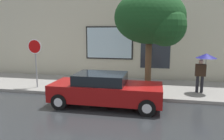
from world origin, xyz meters
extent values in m
plane|color=#282B2D|center=(0.00, 0.00, 0.00)|extent=(60.00, 60.00, 0.00)
cube|color=gray|center=(0.00, 3.00, 0.07)|extent=(20.00, 4.00, 0.15)
cube|color=beige|center=(0.00, 5.50, 3.50)|extent=(20.00, 0.40, 7.00)
cube|color=black|center=(-1.25, 5.27, 2.35)|extent=(3.07, 0.06, 2.09)
cube|color=silver|center=(-1.25, 5.24, 2.35)|extent=(2.91, 0.03, 1.93)
cube|color=#262B33|center=(1.67, 5.28, 1.70)|extent=(1.80, 0.04, 1.80)
cone|color=#99999E|center=(3.07, 5.15, 3.10)|extent=(0.22, 0.24, 0.24)
cube|color=maroon|center=(-0.21, 0.00, 0.60)|extent=(4.53, 1.76, 0.68)
cube|color=black|center=(-0.44, 0.00, 1.15)|extent=(2.04, 1.54, 0.42)
cylinder|color=black|center=(1.50, 0.80, 0.32)|extent=(0.64, 0.22, 0.64)
cylinder|color=silver|center=(1.50, 0.80, 0.32)|extent=(0.35, 0.24, 0.35)
cylinder|color=black|center=(1.50, -0.81, 0.32)|extent=(0.64, 0.22, 0.64)
cylinder|color=silver|center=(1.50, -0.81, 0.32)|extent=(0.35, 0.24, 0.35)
cylinder|color=black|center=(-1.92, 0.80, 0.32)|extent=(0.64, 0.22, 0.64)
cylinder|color=silver|center=(-1.92, 0.80, 0.32)|extent=(0.35, 0.24, 0.35)
cylinder|color=black|center=(-1.92, -0.81, 0.32)|extent=(0.64, 0.22, 0.64)
cylinder|color=silver|center=(-1.92, -0.81, 0.32)|extent=(0.35, 0.24, 0.35)
cylinder|color=yellow|center=(-0.36, 1.73, 0.46)|extent=(0.22, 0.22, 0.63)
sphere|color=gold|center=(-0.36, 1.73, 0.78)|extent=(0.23, 0.23, 0.23)
cylinder|color=gold|center=(-0.36, 1.57, 0.49)|extent=(0.09, 0.12, 0.09)
cylinder|color=gold|center=(-0.36, 1.89, 0.49)|extent=(0.09, 0.12, 0.09)
cylinder|color=yellow|center=(-0.36, 1.73, 0.18)|extent=(0.30, 0.30, 0.06)
cylinder|color=black|center=(3.74, 2.37, 0.56)|extent=(0.14, 0.14, 0.81)
cylinder|color=black|center=(3.95, 2.37, 0.56)|extent=(0.14, 0.14, 0.81)
cube|color=black|center=(3.84, 2.37, 1.25)|extent=(0.47, 0.22, 0.57)
sphere|color=tan|center=(3.84, 2.37, 1.64)|extent=(0.22, 0.22, 0.22)
cylinder|color=#4C4C51|center=(4.05, 2.37, 1.50)|extent=(0.02, 0.02, 0.90)
cone|color=navy|center=(4.05, 2.37, 1.93)|extent=(0.96, 0.96, 0.22)
cylinder|color=#4C3823|center=(1.40, 1.82, 1.48)|extent=(0.29, 0.29, 2.66)
ellipsoid|color=#19471E|center=(1.40, 1.82, 3.69)|extent=(3.23, 2.74, 2.42)
sphere|color=#19471E|center=(2.12, 1.42, 3.29)|extent=(1.78, 1.78, 1.78)
cylinder|color=gray|center=(-4.36, 1.70, 1.40)|extent=(0.07, 0.07, 2.50)
cylinder|color=white|center=(-4.36, 1.66, 2.30)|extent=(0.76, 0.02, 0.76)
cylinder|color=red|center=(-4.36, 1.64, 2.30)|extent=(0.66, 0.02, 0.66)
camera|label=1|loc=(1.81, -8.47, 3.03)|focal=34.97mm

